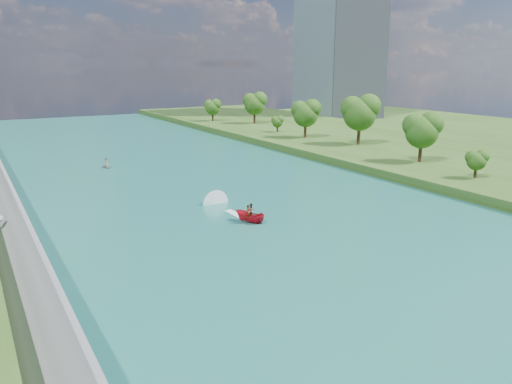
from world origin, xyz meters
TOP-DOWN VIEW (x-y plane):
  - ground at (0.00, 0.00)m, footprint 260.00×260.00m
  - river_water at (0.00, 20.00)m, footprint 55.00×240.00m
  - berm_east at (49.50, 20.00)m, footprint 44.00×240.00m
  - riprap_bank at (-25.85, 19.12)m, footprint 4.65×236.00m
  - office_tower at (82.50, 95.00)m, footprint 22.00×22.00m
  - trees_east at (40.02, 34.03)m, footprint 13.68×133.73m
  - motorboat at (-1.44, 9.60)m, footprint 3.60×18.80m
  - raft at (-7.65, 47.43)m, footprint 2.04×2.70m

SIDE VIEW (x-z plane):
  - ground at x=0.00m, z-range 0.00..0.00m
  - river_water at x=0.00m, z-range 0.00..0.10m
  - raft at x=-7.65m, z-range -0.37..1.31m
  - motorboat at x=-1.44m, z-range -0.36..1.82m
  - berm_east at x=49.50m, z-range 0.00..1.50m
  - riprap_bank at x=-25.85m, z-range -0.30..3.91m
  - trees_east at x=40.02m, z-range 0.44..12.38m
  - office_tower at x=82.50m, z-range 0.00..60.00m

